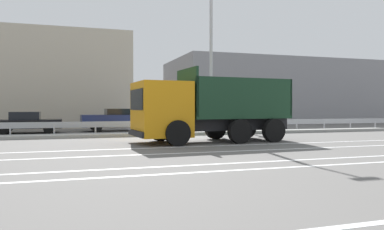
% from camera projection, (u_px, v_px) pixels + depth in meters
% --- Properties ---
extents(ground_plane, '(320.00, 320.00, 0.00)m').
position_uv_depth(ground_plane, '(184.00, 138.00, 19.06)').
color(ground_plane, '#605E5B').
extents(lane_strip_0, '(51.46, 0.16, 0.01)m').
position_uv_depth(lane_strip_0, '(229.00, 145.00, 15.18)').
color(lane_strip_0, silver).
rests_on(lane_strip_0, ground_plane).
extents(lane_strip_1, '(51.46, 0.16, 0.01)m').
position_uv_depth(lane_strip_1, '(250.00, 150.00, 13.39)').
color(lane_strip_1, silver).
rests_on(lane_strip_1, ground_plane).
extents(lane_strip_2, '(51.46, 0.16, 0.01)m').
position_uv_depth(lane_strip_2, '(291.00, 160.00, 10.89)').
color(lane_strip_2, silver).
rests_on(lane_strip_2, ground_plane).
extents(lane_strip_3, '(51.46, 0.16, 0.01)m').
position_uv_depth(lane_strip_3, '(314.00, 166.00, 9.85)').
color(lane_strip_3, silver).
rests_on(lane_strip_3, ground_plane).
extents(median_island, '(28.30, 1.10, 0.18)m').
position_uv_depth(median_island, '(175.00, 134.00, 20.78)').
color(median_island, gray).
rests_on(median_island, ground_plane).
extents(median_guardrail, '(51.46, 0.09, 0.78)m').
position_uv_depth(median_guardrail, '(171.00, 124.00, 21.73)').
color(median_guardrail, '#9EA0A5').
rests_on(median_guardrail, ground_plane).
extents(dump_truck, '(7.24, 3.14, 3.25)m').
position_uv_depth(dump_truck, '(192.00, 113.00, 16.49)').
color(dump_truck, orange).
rests_on(dump_truck, ground_plane).
extents(median_road_sign, '(0.65, 0.16, 2.51)m').
position_uv_depth(median_road_sign, '(248.00, 112.00, 22.11)').
color(median_road_sign, white).
rests_on(median_road_sign, ground_plane).
extents(street_lamp_1, '(0.70, 2.45, 9.63)m').
position_uv_depth(street_lamp_1, '(212.00, 41.00, 21.14)').
color(street_lamp_1, '#ADADB2').
rests_on(street_lamp_1, ground_plane).
extents(parked_car_2, '(3.92, 1.97, 1.28)m').
position_uv_depth(parked_car_2, '(27.00, 122.00, 22.44)').
color(parked_car_2, black).
rests_on(parked_car_2, ground_plane).
extents(parked_car_3, '(4.92, 1.98, 1.47)m').
position_uv_depth(parked_car_3, '(119.00, 119.00, 24.66)').
color(parked_car_3, navy).
rests_on(parked_car_3, ground_plane).
extents(background_building_0, '(16.96, 14.90, 7.33)m').
position_uv_depth(background_building_0, '(23.00, 83.00, 32.59)').
color(background_building_0, '#B7AD99').
rests_on(background_building_0, ground_plane).
extents(background_building_1, '(22.40, 10.83, 6.35)m').
position_uv_depth(background_building_1, '(276.00, 92.00, 40.19)').
color(background_building_1, gray).
rests_on(background_building_1, ground_plane).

